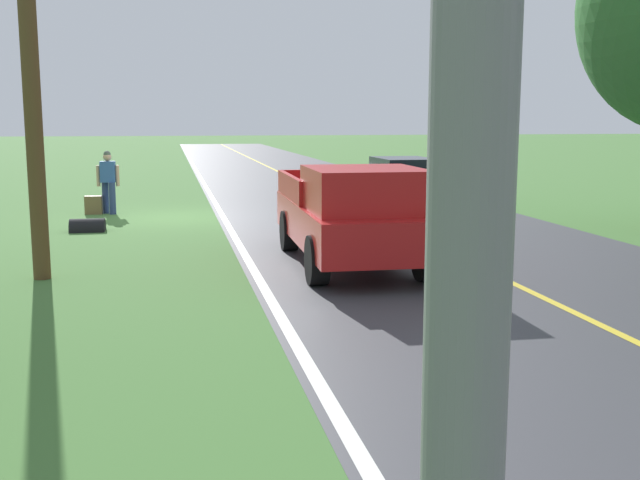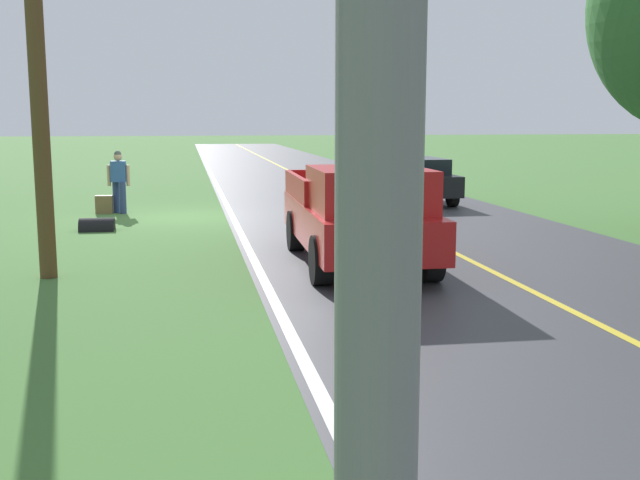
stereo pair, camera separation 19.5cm
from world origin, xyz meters
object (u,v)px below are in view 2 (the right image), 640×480
(suitcase_carried, at_px, (104,205))
(utility_pole_roadside, at_px, (34,10))
(hitchhiker_walking, at_px, (119,178))
(sedan_near_oncoming, at_px, (413,179))
(pickup_truck_passing, at_px, (359,213))

(suitcase_carried, height_order, utility_pole_roadside, utility_pole_roadside)
(hitchhiker_walking, height_order, utility_pole_roadside, utility_pole_roadside)
(suitcase_carried, xyz_separation_m, utility_pole_roadside, (0.04, 8.82, 4.07))
(utility_pole_roadside, bearing_deg, sedan_near_oncoming, -132.67)
(sedan_near_oncoming, relative_size, utility_pole_roadside, 0.51)
(utility_pole_roadside, bearing_deg, hitchhiker_walking, -92.98)
(hitchhiker_walking, relative_size, utility_pole_roadside, 0.20)
(hitchhiker_walking, xyz_separation_m, sedan_near_oncoming, (-8.89, -1.27, -0.23))
(pickup_truck_passing, bearing_deg, sedan_near_oncoming, -111.79)
(pickup_truck_passing, xyz_separation_m, sedan_near_oncoming, (-4.04, -10.11, -0.21))
(utility_pole_roadside, bearing_deg, pickup_truck_passing, -179.59)
(sedan_near_oncoming, bearing_deg, suitcase_carried, 8.08)
(suitcase_carried, xyz_separation_m, pickup_truck_passing, (-5.27, 8.78, 0.71))
(hitchhiker_walking, height_order, pickup_truck_passing, pickup_truck_passing)
(suitcase_carried, bearing_deg, utility_pole_roadside, 3.59)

